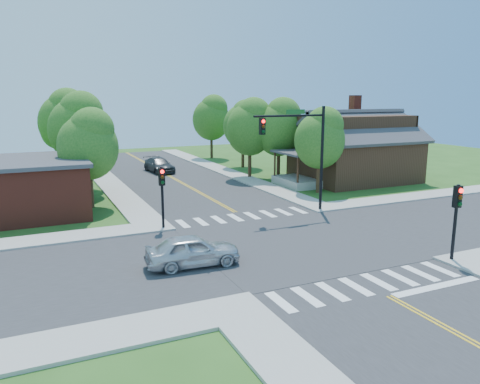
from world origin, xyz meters
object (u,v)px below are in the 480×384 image
signal_pole_nw (162,186)px  car_dgrey (159,165)px  signal_mast_ne (301,142)px  car_silver (193,251)px  house_ne (354,145)px  signal_pole_se (457,208)px

signal_pole_nw → car_dgrey: size_ratio=0.73×
signal_mast_ne → car_silver: 12.59m
signal_mast_ne → house_ne: 14.23m
signal_pole_nw → house_ne: bearing=22.7°
signal_pole_se → house_ne: (9.51, 19.86, 0.67)m
house_ne → car_dgrey: bearing=141.5°
signal_mast_ne → signal_pole_nw: 9.76m
signal_mast_ne → car_silver: signal_mast_ne is taller
signal_mast_ne → car_silver: size_ratio=1.59×
signal_pole_se → car_silver: signal_pole_se is taller
car_dgrey → signal_pole_nw: bearing=-109.8°
signal_pole_se → signal_pole_nw: same height
signal_mast_ne → signal_pole_nw: size_ratio=1.89×
signal_mast_ne → signal_pole_se: (1.69, -11.21, -2.19)m
signal_pole_nw → house_ne: (20.71, 8.66, 0.67)m
signal_pole_se → house_ne: bearing=64.4°
signal_mast_ne → signal_pole_se: signal_mast_ne is taller
signal_mast_ne → signal_pole_nw: bearing=-179.9°
signal_pole_se → car_dgrey: size_ratio=0.73×
signal_pole_nw → car_silver: size_ratio=0.84×
signal_pole_se → signal_pole_nw: (-11.20, 11.20, 0.00)m
signal_pole_se → signal_pole_nw: 15.84m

